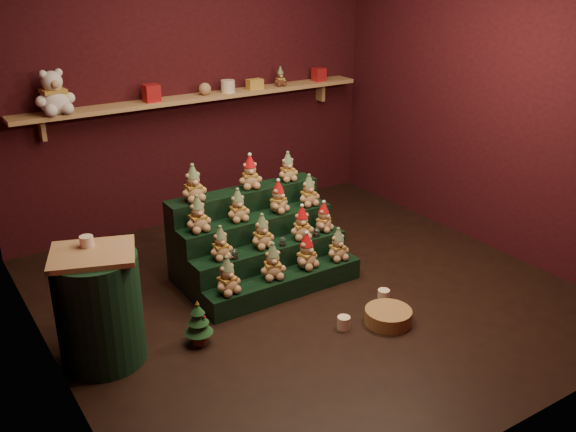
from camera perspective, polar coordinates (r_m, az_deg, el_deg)
ground at (r=5.35m, az=1.69°, el=-6.84°), size 4.00×4.00×0.00m
back_wall at (r=6.57m, az=-8.55°, el=11.52°), size 4.00×0.10×2.80m
front_wall at (r=3.43m, az=21.74°, el=0.05°), size 4.00×0.10×2.80m
left_wall at (r=4.07m, az=-22.67°, el=3.30°), size 0.10×4.00×2.80m
right_wall at (r=6.20m, az=17.92°, el=10.05°), size 0.10×4.00×2.80m
back_shelf at (r=6.43m, az=-7.82°, el=10.37°), size 3.60×0.26×0.24m
riser_tier_front at (r=5.28m, az=-0.30°, el=-6.13°), size 1.40×0.22×0.18m
riser_tier_midfront at (r=5.40m, az=-1.56°, el=-4.35°), size 1.40×0.22×0.36m
riser_tier_midback at (r=5.54m, az=-2.76°, el=-2.66°), size 1.40×0.22×0.54m
riser_tier_back at (r=5.67m, az=-3.90°, el=-1.04°), size 1.40×0.22×0.72m
teddy_0 at (r=4.93m, az=-5.44°, el=-5.29°), size 0.24×0.23×0.30m
teddy_1 at (r=5.13m, az=-1.37°, el=-4.04°), size 0.26×0.24×0.30m
teddy_2 at (r=5.30m, az=1.65°, el=-3.13°), size 0.26×0.25×0.30m
teddy_3 at (r=5.46m, az=4.45°, el=-2.52°), size 0.21×0.19×0.28m
teddy_4 at (r=5.08m, az=-6.02°, el=-2.38°), size 0.20×0.18×0.27m
teddy_5 at (r=5.24m, az=-2.33°, el=-1.36°), size 0.21×0.19×0.28m
teddy_6 at (r=5.40m, az=1.24°, el=-0.60°), size 0.25×0.23×0.28m
teddy_7 at (r=5.56m, az=3.18°, el=-0.08°), size 0.24×0.23×0.26m
teddy_8 at (r=5.14m, az=-8.05°, el=0.19°), size 0.21×0.19×0.29m
teddy_9 at (r=5.31m, az=-4.49°, el=0.96°), size 0.21×0.19×0.27m
teddy_10 at (r=5.48m, az=-0.87°, el=1.71°), size 0.25×0.24×0.27m
teddy_11 at (r=5.63m, az=1.86°, el=2.29°), size 0.21×0.19×0.27m
teddy_12 at (r=5.28m, az=-8.44°, el=2.91°), size 0.22×0.20×0.30m
teddy_13 at (r=5.53m, az=-3.40°, el=3.92°), size 0.25×0.23×0.29m
teddy_14 at (r=5.71m, az=-0.03°, el=4.40°), size 0.20×0.18×0.26m
snow_globe_a at (r=5.10m, az=-4.79°, el=-3.36°), size 0.07×0.07×0.09m
snow_globe_b at (r=5.30m, az=-0.47°, el=-2.27°), size 0.06×0.06×0.08m
snow_globe_c at (r=5.48m, az=2.56°, el=-1.45°), size 0.06×0.06×0.08m
side_table at (r=4.52m, az=-16.45°, el=-7.82°), size 0.66×0.60×0.82m
table_ornament at (r=4.41m, az=-17.47°, el=-2.15°), size 0.09×0.09×0.07m
mini_christmas_tree at (r=4.67m, az=-7.98°, el=-9.37°), size 0.21×0.21×0.35m
mug_left at (r=4.87m, az=4.98°, el=-9.43°), size 0.10×0.10×0.10m
mug_right at (r=5.27m, az=8.49°, el=-7.00°), size 0.10×0.10×0.10m
wicker_basket at (r=4.98m, az=8.89°, el=-8.80°), size 0.41×0.41×0.11m
white_bear at (r=5.91m, az=-20.21°, el=10.78°), size 0.37×0.33×0.48m
brown_bear at (r=6.81m, az=-0.69°, el=12.27°), size 0.16×0.15×0.19m
gift_tin_red_a at (r=6.20m, az=-12.05°, el=10.64°), size 0.14×0.14×0.16m
gift_tin_cream at (r=6.53m, az=-5.37°, el=11.41°), size 0.14×0.14×0.12m
gift_tin_red_b at (r=7.10m, az=2.77°, el=12.45°), size 0.12×0.12×0.14m
shelf_plush_ball at (r=6.42m, az=-7.40°, el=11.14°), size 0.12×0.12×0.12m
scarf_gift_box at (r=6.67m, az=-2.97°, el=11.64°), size 0.16×0.10×0.10m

